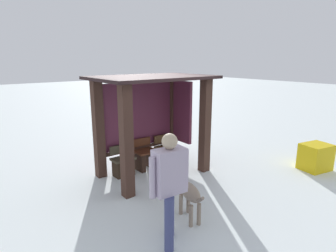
{
  "coord_description": "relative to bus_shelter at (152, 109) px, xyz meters",
  "views": [
    {
      "loc": [
        -3.71,
        -5.28,
        2.76
      ],
      "look_at": [
        0.01,
        -0.56,
        1.3
      ],
      "focal_mm": 29.85,
      "sensor_mm": 36.0,
      "label": 1
    }
  ],
  "objects": [
    {
      "name": "dog",
      "position": [
        -0.76,
        -2.17,
        -1.09
      ],
      "size": [
        0.43,
        0.95,
        0.68
      ],
      "color": "gray",
      "rests_on": "ground"
    },
    {
      "name": "bench_center_inside",
      "position": [
        -0.09,
        0.18,
        -1.27
      ],
      "size": [
        0.55,
        0.42,
        0.78
      ],
      "color": "#552B18",
      "rests_on": "ground"
    },
    {
      "name": "grit_bin",
      "position": [
        3.27,
        -2.52,
        -1.24
      ],
      "size": [
        0.8,
        0.7,
        0.67
      ],
      "primitive_type": "cube",
      "rotation": [
        0.0,
        0.0,
        -0.21
      ],
      "color": "yellow",
      "rests_on": "ground"
    },
    {
      "name": "ground_plane",
      "position": [
        -0.09,
        -0.17,
        -1.58
      ],
      "size": [
        60.0,
        60.0,
        0.0
      ],
      "primitive_type": "plane",
      "color": "white"
    },
    {
      "name": "bench_right_inside",
      "position": [
        0.56,
        0.18,
        -1.27
      ],
      "size": [
        0.55,
        0.36,
        0.77
      ],
      "color": "#4F371E",
      "rests_on": "ground"
    },
    {
      "name": "person_walking",
      "position": [
        -1.46,
        -2.51,
        -0.55
      ],
      "size": [
        0.67,
        0.43,
        1.74
      ],
      "color": "#B7A7C0",
      "rests_on": "ground"
    },
    {
      "name": "bench_left_inside",
      "position": [
        -0.74,
        0.18,
        -1.29
      ],
      "size": [
        0.55,
        0.35,
        0.73
      ],
      "color": "#433C2C",
      "rests_on": "ground"
    },
    {
      "name": "bus_shelter",
      "position": [
        0.0,
        0.0,
        0.0
      ],
      "size": [
        2.73,
        1.81,
        2.38
      ],
      "color": "#402920",
      "rests_on": "ground"
    }
  ]
}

